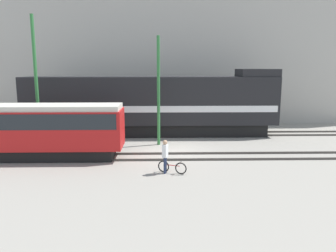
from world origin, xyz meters
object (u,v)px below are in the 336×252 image
utility_pole_center (158,92)px  freight_locomotive (153,105)px  bicycle (172,167)px  person (165,153)px  streetcar (44,128)px  utility_pole_left (36,82)px

utility_pole_center → freight_locomotive: bearing=98.2°
freight_locomotive → bicycle: bearing=-83.0°
person → utility_pole_center: (-0.37, 6.51, 2.72)m
person → utility_pole_center: 7.07m
bicycle → person: size_ratio=0.84×
freight_locomotive → streetcar: (-6.37, -6.94, -0.61)m
person → utility_pole_center: bearing=93.2°
freight_locomotive → streetcar: freight_locomotive is taller
person → utility_pole_left: (-8.82, 6.51, 3.41)m
person → utility_pole_left: 11.48m
freight_locomotive → utility_pole_center: (0.50, -3.47, 1.32)m
freight_locomotive → person: size_ratio=11.28×
freight_locomotive → utility_pole_center: utility_pole_center is taller
streetcar → utility_pole_center: size_ratio=1.23×
person → bicycle: bearing=0.5°
streetcar → person: streetcar is taller
streetcar → person: bearing=-22.8°
streetcar → person: 7.89m
person → utility_pole_left: size_ratio=0.20×
streetcar → utility_pole_center: bearing=26.8°
bicycle → utility_pole_left: size_ratio=0.17×
freight_locomotive → bicycle: freight_locomotive is taller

